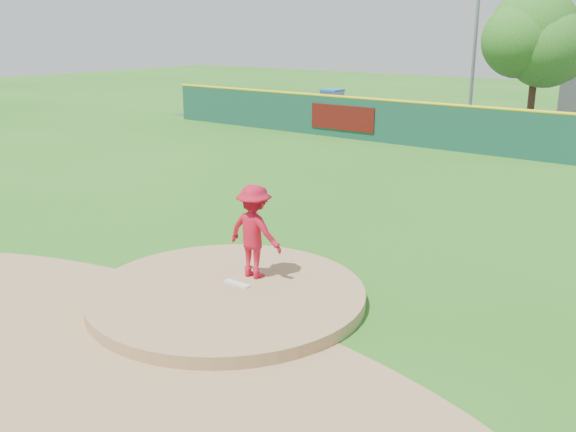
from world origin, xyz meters
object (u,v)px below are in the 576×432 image
Objects in this scene: pitcher at (254,231)px; deciduous_tree at (538,42)px; playground_slide at (331,104)px; light_pole_left at (477,12)px.

pitcher is 0.27× the size of deciduous_tree.
playground_slide is at bearing -173.17° from deciduous_tree.
deciduous_tree is at bearing -86.66° from pitcher.
light_pole_left reaches higher than playground_slide.
deciduous_tree is at bearing -26.57° from light_pole_left.
light_pole_left reaches higher than deciduous_tree.
pitcher is 26.35m from playground_slide.
deciduous_tree reaches higher than pitcher.
pitcher is 24.42m from deciduous_tree.
playground_slide is 9.55m from light_pole_left.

